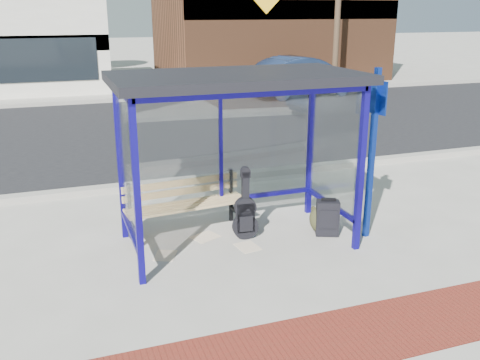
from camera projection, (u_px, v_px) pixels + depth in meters
name	position (u px, v px, depth m)	size (l,w,h in m)	color
ground	(237.00, 242.00, 7.73)	(120.00, 120.00, 0.00)	#B2ADA0
brick_paver_strip	(322.00, 343.00, 5.39)	(60.00, 1.00, 0.01)	maroon
curb_near	(188.00, 181.00, 10.31)	(60.00, 0.25, 0.12)	gray
street_asphalt	(143.00, 130.00, 14.91)	(60.00, 10.00, 0.00)	black
curb_far	(119.00, 100.00, 19.47)	(60.00, 0.25, 0.12)	gray
far_sidewalk	(113.00, 94.00, 21.19)	(60.00, 4.00, 0.01)	#B2ADA0
bus_shelter	(235.00, 99.00, 7.16)	(3.30, 1.80, 2.42)	#120B7B
storefront_brown	(267.00, 10.00, 25.90)	(10.00, 7.08, 6.40)	#59331E
bench	(185.00, 202.00, 7.94)	(1.84, 0.61, 0.85)	black
guitar_bag	(245.00, 214.00, 7.75)	(0.39, 0.15, 1.03)	black
suitcase	(327.00, 218.00, 7.90)	(0.39, 0.32, 0.58)	black
backpack	(320.00, 220.00, 8.02)	(0.36, 0.34, 0.41)	#292916
sign_post	(373.00, 145.00, 7.53)	(0.12, 0.31, 2.47)	navy
newspaper_a	(165.00, 256.00, 7.31)	(0.35, 0.28, 0.01)	white
newspaper_b	(248.00, 247.00, 7.57)	(0.36, 0.29, 0.01)	white
newspaper_c	(205.00, 237.00, 7.90)	(0.39, 0.30, 0.01)	white
parked_car	(303.00, 76.00, 20.55)	(1.61, 4.61, 1.52)	#182745
fire_hydrant	(350.00, 78.00, 23.29)	(0.31, 0.20, 0.68)	#A3170B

